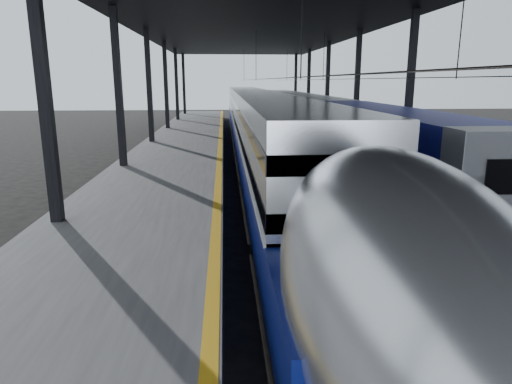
{
  "coord_description": "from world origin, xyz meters",
  "views": [
    {
      "loc": [
        -0.4,
        -9.47,
        5.38
      ],
      "look_at": [
        0.56,
        4.37,
        2.0
      ],
      "focal_mm": 32.0,
      "sensor_mm": 36.0,
      "label": 1
    }
  ],
  "objects": [
    {
      "name": "tgv_train",
      "position": [
        2.0,
        24.05,
        2.16
      ],
      "size": [
        3.22,
        65.2,
        4.62
      ],
      "color": "silver",
      "rests_on": "ground"
    },
    {
      "name": "rails",
      "position": [
        4.5,
        20.0,
        0.08
      ],
      "size": [
        6.52,
        80.0,
        0.16
      ],
      "color": "slate",
      "rests_on": "ground"
    },
    {
      "name": "canopy",
      "position": [
        1.9,
        20.0,
        9.12
      ],
      "size": [
        18.0,
        75.0,
        9.47
      ],
      "color": "black",
      "rests_on": "ground"
    },
    {
      "name": "platform",
      "position": [
        -3.5,
        20.0,
        0.5
      ],
      "size": [
        6.0,
        80.0,
        1.0
      ],
      "primitive_type": "cube",
      "color": "#4C4C4F",
      "rests_on": "ground"
    },
    {
      "name": "ground",
      "position": [
        0.0,
        0.0,
        0.0
      ],
      "size": [
        160.0,
        160.0,
        0.0
      ],
      "primitive_type": "plane",
      "color": "black",
      "rests_on": "ground"
    },
    {
      "name": "yellow_strip",
      "position": [
        -0.7,
        20.0,
        1.0
      ],
      "size": [
        0.3,
        80.0,
        0.01
      ],
      "primitive_type": "cube",
      "color": "gold",
      "rests_on": "platform"
    },
    {
      "name": "second_train",
      "position": [
        7.0,
        28.57,
        2.13
      ],
      "size": [
        3.05,
        56.05,
        4.2
      ],
      "color": "navy",
      "rests_on": "ground"
    }
  ]
}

